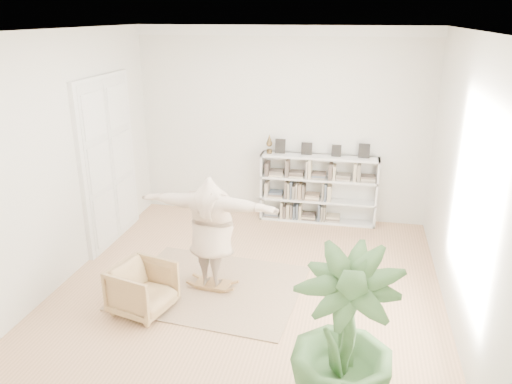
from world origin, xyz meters
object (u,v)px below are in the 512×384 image
armchair (143,289)px  rocker_board (213,284)px  houseplant (343,339)px  bookshelf (318,190)px  person (211,229)px

armchair → rocker_board: 1.09m
armchair → houseplant: (2.66, -1.35, 0.56)m
rocker_board → armchair: bearing=-129.6°
armchair → houseplant: bearing=-102.3°
bookshelf → armchair: 4.12m
armchair → rocker_board: (0.75, 0.75, -0.27)m
armchair → houseplant: houseplant is taller
bookshelf → person: bearing=-113.8°
bookshelf → rocker_board: 3.16m
bookshelf → armchair: bookshelf is taller
bookshelf → person: size_ratio=1.10×
rocker_board → person: size_ratio=0.26×
person → rocker_board: bearing=-84.6°
bookshelf → person: person is taller
houseplant → armchair: bearing=153.1°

